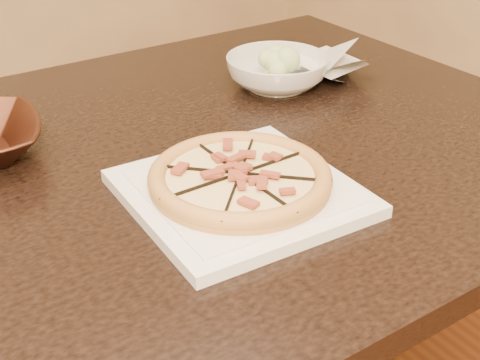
{
  "coord_description": "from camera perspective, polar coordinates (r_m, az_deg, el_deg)",
  "views": [
    {
      "loc": [
        -0.17,
        -0.86,
        1.24
      ],
      "look_at": [
        0.27,
        -0.19,
        0.78
      ],
      "focal_mm": 50.0,
      "sensor_mm": 36.0,
      "label": 1
    }
  ],
  "objects": [
    {
      "name": "pizza",
      "position": [
        0.92,
        -0.0,
        0.21
      ],
      "size": [
        0.25,
        0.25,
        0.03
      ],
      "color": "#B5863E",
      "rests_on": "plate"
    },
    {
      "name": "cling_film",
      "position": [
        1.37,
        7.4,
        9.67
      ],
      "size": [
        0.15,
        0.13,
        0.05
      ],
      "primitive_type": null,
      "rotation": [
        0.0,
        0.0,
        0.04
      ],
      "color": "silver",
      "rests_on": "dining_table"
    },
    {
      "name": "dining_table",
      "position": [
        1.08,
        -9.38,
        -3.2
      ],
      "size": [
        1.54,
        1.01,
        0.75
      ],
      "color": "black",
      "rests_on": "floor"
    },
    {
      "name": "plate",
      "position": [
        0.93,
        -0.0,
        -1.04
      ],
      "size": [
        0.3,
        0.3,
        0.02
      ],
      "color": "silver",
      "rests_on": "dining_table"
    },
    {
      "name": "salad",
      "position": [
        1.29,
        3.25,
        11.19
      ],
      "size": [
        0.08,
        0.11,
        0.04
      ],
      "color": "#C9DE8F",
      "rests_on": "salad_bowl"
    },
    {
      "name": "salad_bowl",
      "position": [
        1.31,
        3.18,
        9.18
      ],
      "size": [
        0.2,
        0.2,
        0.06
      ],
      "primitive_type": "imported",
      "rotation": [
        0.0,
        0.0,
        -0.03
      ],
      "color": "silver",
      "rests_on": "dining_table"
    }
  ]
}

